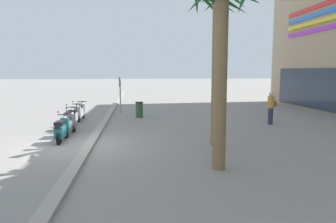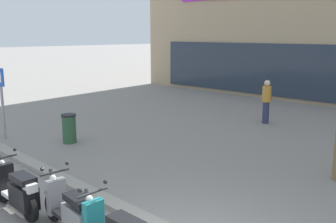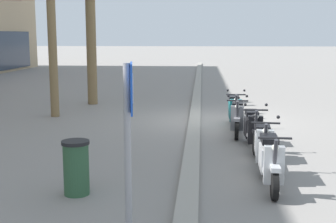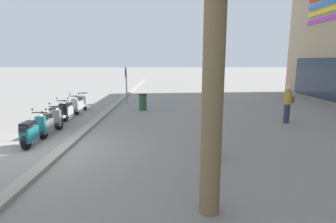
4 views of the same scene
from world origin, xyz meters
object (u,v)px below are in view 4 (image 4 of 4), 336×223
object	(u,v)px
scooter_silver_mid_rear	(80,104)
scooter_teal_far_back	(33,132)
pedestrian_strolling_near_curb	(288,103)
crossing_sign	(126,81)
scooter_black_second_in_line	(59,115)
litter_bin	(143,102)
scooter_grey_gap_after_mid	(49,123)
scooter_silver_last_in_row	(70,109)

from	to	relation	value
scooter_silver_mid_rear	scooter_teal_far_back	size ratio (longest dim) A/B	1.01
pedestrian_strolling_near_curb	scooter_teal_far_back	bearing A→B (deg)	-72.25
scooter_teal_far_back	crossing_sign	distance (m)	8.73
scooter_black_second_in_line	litter_bin	size ratio (longest dim) A/B	1.84
scooter_teal_far_back	litter_bin	world-z (taller)	scooter_teal_far_back
scooter_grey_gap_after_mid	crossing_sign	size ratio (longest dim) A/B	0.74
scooter_silver_last_in_row	scooter_grey_gap_after_mid	size ratio (longest dim) A/B	1.03
crossing_sign	litter_bin	size ratio (longest dim) A/B	2.53
scooter_black_second_in_line	litter_bin	distance (m)	4.99
scooter_silver_last_in_row	scooter_grey_gap_after_mid	bearing A→B (deg)	5.86
scooter_black_second_in_line	scooter_grey_gap_after_mid	size ratio (longest dim) A/B	0.98
scooter_teal_far_back	crossing_sign	xyz separation A→B (m)	(-8.46, 1.88, 1.04)
scooter_silver_mid_rear	scooter_black_second_in_line	xyz separation A→B (m)	(2.94, 0.01, 0.00)
scooter_black_second_in_line	litter_bin	bearing A→B (deg)	137.16
scooter_silver_mid_rear	litter_bin	bearing A→B (deg)	101.91
scooter_grey_gap_after_mid	pedestrian_strolling_near_curb	distance (m)	10.26
litter_bin	scooter_silver_last_in_row	bearing A→B (deg)	-58.53
pedestrian_strolling_near_curb	scooter_silver_last_in_row	bearing A→B (deg)	-95.92
pedestrian_strolling_near_curb	litter_bin	bearing A→B (deg)	-114.73
scooter_silver_mid_rear	scooter_black_second_in_line	bearing A→B (deg)	0.13
pedestrian_strolling_near_curb	scooter_grey_gap_after_mid	bearing A→B (deg)	-78.76
scooter_silver_mid_rear	pedestrian_strolling_near_curb	size ratio (longest dim) A/B	1.01
scooter_teal_far_back	scooter_grey_gap_after_mid	bearing A→B (deg)	179.82
litter_bin	scooter_grey_gap_after_mid	bearing A→B (deg)	-31.16
scooter_grey_gap_after_mid	crossing_sign	xyz separation A→B (m)	(-7.24, 1.88, 1.05)
scooter_silver_last_in_row	litter_bin	world-z (taller)	scooter_silver_last_in_row
scooter_silver_last_in_row	scooter_teal_far_back	xyz separation A→B (m)	(4.29, 0.31, 0.02)
scooter_silver_mid_rear	pedestrian_strolling_near_curb	xyz separation A→B (m)	(2.47, 10.32, 0.46)
pedestrian_strolling_near_curb	litter_bin	world-z (taller)	pedestrian_strolling_near_curb
scooter_silver_mid_rear	crossing_sign	distance (m)	3.65
scooter_black_second_in_line	scooter_grey_gap_after_mid	xyz separation A→B (m)	(1.53, 0.26, -0.00)
scooter_black_second_in_line	scooter_teal_far_back	xyz separation A→B (m)	(2.75, 0.25, 0.00)
scooter_silver_last_in_row	scooter_teal_far_back	distance (m)	4.31
scooter_silver_mid_rear	scooter_grey_gap_after_mid	xyz separation A→B (m)	(4.47, 0.26, -0.00)
scooter_silver_last_in_row	pedestrian_strolling_near_curb	size ratio (longest dim) A/B	1.06
scooter_grey_gap_after_mid	litter_bin	distance (m)	6.06
scooter_teal_far_back	pedestrian_strolling_near_curb	size ratio (longest dim) A/B	1.00
litter_bin	scooter_teal_far_back	bearing A→B (deg)	-26.10
scooter_silver_mid_rear	scooter_black_second_in_line	size ratio (longest dim) A/B	1.00
crossing_sign	litter_bin	bearing A→B (deg)	31.51
crossing_sign	scooter_grey_gap_after_mid	bearing A→B (deg)	-14.53
scooter_black_second_in_line	pedestrian_strolling_near_curb	distance (m)	10.33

